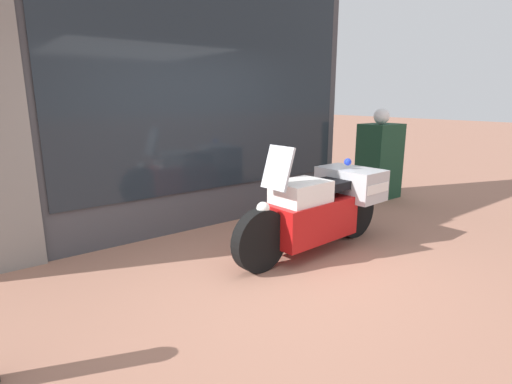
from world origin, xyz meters
TOP-DOWN VIEW (x-y plane):
  - ground_plane at (0.00, 0.00)m, footprint 60.00×60.00m
  - shop_building at (-0.44, 2.00)m, footprint 5.71×0.55m
  - window_display at (0.45, 2.03)m, footprint 4.21×0.30m
  - paramedic_motorcycle at (0.92, 0.22)m, footprint 2.32×0.82m
  - utility_cabinet at (3.63, 1.36)m, footprint 0.71×0.53m
  - white_helmet at (3.54, 1.31)m, footprint 0.27×0.27m

SIDE VIEW (x-z plane):
  - ground_plane at x=0.00m, z-range 0.00..0.00m
  - window_display at x=0.45m, z-range -0.47..1.36m
  - paramedic_motorcycle at x=0.92m, z-range -0.11..1.20m
  - utility_cabinet at x=3.63m, z-range 0.00..1.34m
  - white_helmet at x=3.54m, z-range 1.34..1.61m
  - shop_building at x=-0.44m, z-range 0.01..3.91m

